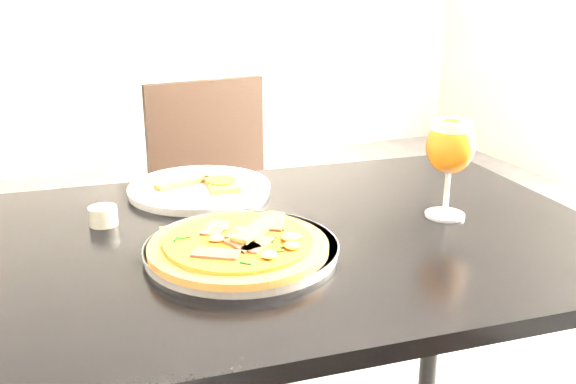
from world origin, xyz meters
name	(u,v)px	position (x,y,z in m)	size (l,w,h in m)	color
dining_table	(283,277)	(-0.02, -0.13, 0.66)	(1.26, 0.89, 0.75)	black
chair_far	(223,212)	(0.10, 0.69, 0.49)	(0.46, 0.46, 0.89)	black
plate_main	(242,249)	(-0.12, -0.19, 0.76)	(0.33, 0.33, 0.02)	silver
pizza	(239,244)	(-0.13, -0.21, 0.78)	(0.30, 0.30, 0.03)	#9E5B26
plate_second	(200,189)	(-0.10, 0.16, 0.76)	(0.31, 0.31, 0.02)	silver
crust_scraps	(209,183)	(-0.08, 0.14, 0.77)	(0.18, 0.14, 0.02)	#9E5B26
loose_crust	(189,227)	(-0.17, -0.05, 0.75)	(0.10, 0.02, 0.01)	#9E5B26
sauce_cup	(103,215)	(-0.32, 0.04, 0.77)	(0.05, 0.05, 0.04)	beige
beer_glass	(450,147)	(0.31, -0.17, 0.89)	(0.09, 0.09, 0.20)	silver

